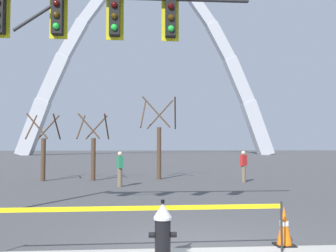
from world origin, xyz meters
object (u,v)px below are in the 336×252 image
at_px(monument_arch, 148,71).
at_px(pedestrian_walking_left, 120,169).
at_px(fire_hydrant, 163,232).
at_px(pedestrian_standing_center, 243,166).
at_px(traffic_signal_gantry, 40,42).
at_px(traffic_cone_by_hydrant, 284,226).

relative_size(monument_arch, pedestrian_walking_left, 30.41).
distance_m(fire_hydrant, monument_arch, 66.10).
bearing_deg(pedestrian_standing_center, monument_arch, 94.49).
bearing_deg(pedestrian_standing_center, traffic_signal_gantry, -129.25).
distance_m(fire_hydrant, pedestrian_standing_center, 13.27).
distance_m(traffic_signal_gantry, monument_arch, 62.41).
distance_m(fire_hydrant, pedestrian_walking_left, 10.90).
relative_size(traffic_cone_by_hydrant, pedestrian_walking_left, 0.46).
distance_m(traffic_cone_by_hydrant, traffic_signal_gantry, 6.96).
xyz_separation_m(fire_hydrant, pedestrian_walking_left, (-1.34, 10.82, 0.35)).
relative_size(traffic_cone_by_hydrant, traffic_signal_gantry, 0.09).
bearing_deg(monument_arch, pedestrian_walking_left, -92.19).
bearing_deg(fire_hydrant, monument_arch, 89.37).
height_order(monument_arch, pedestrian_standing_center, monument_arch).
relative_size(traffic_signal_gantry, pedestrian_standing_center, 4.92).
relative_size(fire_hydrant, pedestrian_walking_left, 0.62).
bearing_deg(monument_arch, traffic_signal_gantry, -93.33).
bearing_deg(fire_hydrant, pedestrian_walking_left, 97.04).
height_order(fire_hydrant, traffic_cone_by_hydrant, fire_hydrant).
xyz_separation_m(monument_arch, pedestrian_walking_left, (-2.04, -53.41, -15.29)).
bearing_deg(traffic_cone_by_hydrant, fire_hydrant, -162.26).
distance_m(monument_arch, pedestrian_walking_left, 55.59).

